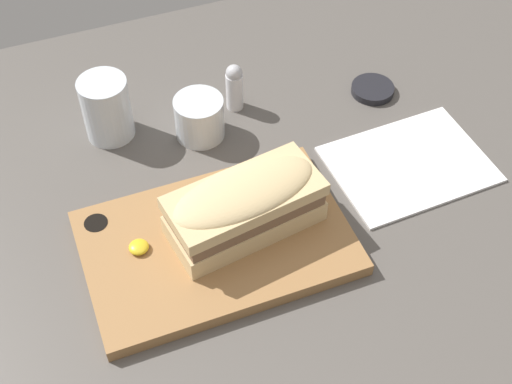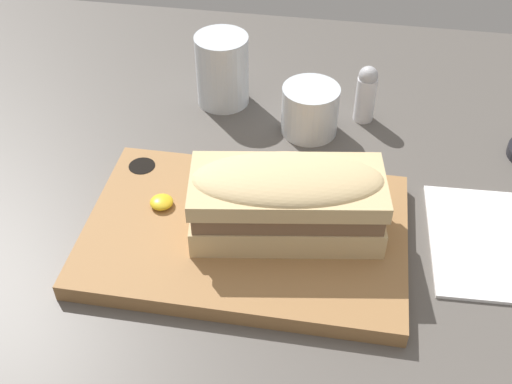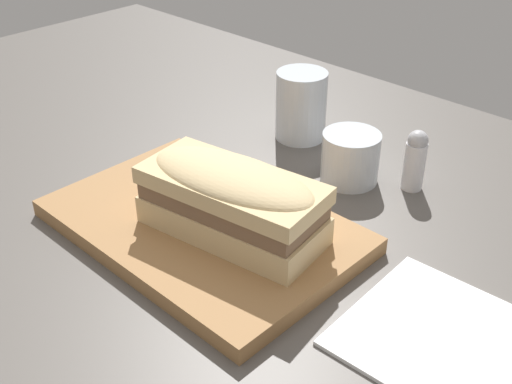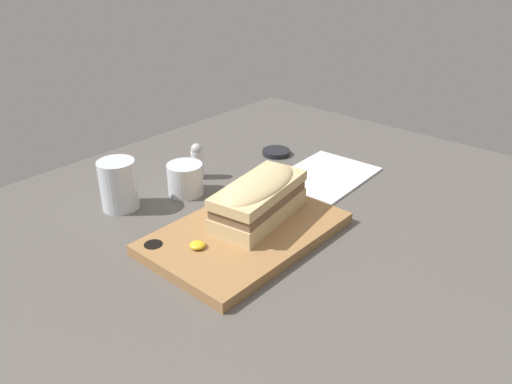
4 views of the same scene
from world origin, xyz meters
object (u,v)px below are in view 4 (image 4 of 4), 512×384
(serving_board, at_px, (245,233))
(wine_glass, at_px, (185,180))
(napkin, at_px, (326,175))
(sandwich, at_px, (261,198))
(salt_shaker, at_px, (197,160))
(condiment_dish, at_px, (276,152))
(water_glass, at_px, (119,188))

(serving_board, xyz_separation_m, wine_glass, (0.04, 0.20, 0.02))
(napkin, bearing_deg, serving_board, -172.71)
(sandwich, xyz_separation_m, napkin, (0.25, 0.04, -0.06))
(wine_glass, distance_m, salt_shaker, 0.08)
(wine_glass, height_order, napkin, wine_glass)
(sandwich, relative_size, wine_glass, 2.83)
(serving_board, distance_m, condiment_dish, 0.37)
(sandwich, height_order, salt_shaker, sandwich)
(water_glass, distance_m, napkin, 0.42)
(wine_glass, height_order, salt_shaker, salt_shaker)
(salt_shaker, bearing_deg, serving_board, -115.13)
(napkin, height_order, salt_shaker, salt_shaker)
(water_glass, relative_size, napkin, 0.43)
(water_glass, height_order, napkin, water_glass)
(napkin, relative_size, salt_shaker, 2.88)
(water_glass, relative_size, salt_shaker, 1.24)
(condiment_dish, bearing_deg, sandwich, -145.25)
(serving_board, relative_size, condiment_dish, 5.04)
(wine_glass, xyz_separation_m, salt_shaker, (0.07, 0.04, 0.01))
(sandwich, relative_size, water_glass, 2.12)
(napkin, xyz_separation_m, condiment_dish, (0.02, 0.15, 0.00))
(condiment_dish, bearing_deg, water_glass, 171.85)
(sandwich, xyz_separation_m, condiment_dish, (0.27, 0.19, -0.05))
(serving_board, bearing_deg, wine_glass, 77.25)
(serving_board, height_order, salt_shaker, salt_shaker)
(napkin, height_order, condiment_dish, condiment_dish)
(napkin, bearing_deg, condiment_dish, 81.61)
(sandwich, bearing_deg, wine_glass, 88.84)
(sandwich, bearing_deg, condiment_dish, 34.75)
(serving_board, bearing_deg, sandwich, 1.14)
(serving_board, xyz_separation_m, water_glass, (-0.07, 0.25, 0.03))
(sandwich, relative_size, salt_shaker, 2.62)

